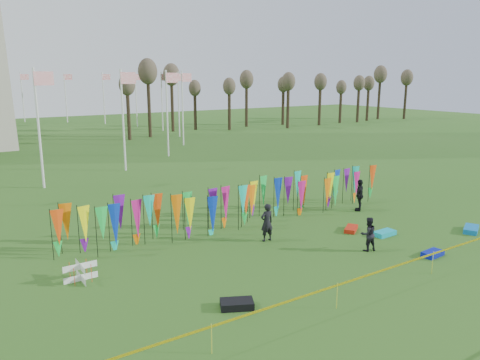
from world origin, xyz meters
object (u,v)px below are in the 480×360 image
kite_bag_blue (433,254)px  kite_bag_teal (471,229)px  person_mid (368,234)px  person_left (267,222)px  person_right (360,195)px  kite_bag_turquoise (384,233)px  kite_bag_red (351,229)px  box_kite (81,272)px  kite_bag_black (237,304)px

kite_bag_blue → kite_bag_teal: bearing=12.1°
person_mid → kite_bag_teal: person_mid is taller
person_left → kite_bag_blue: (4.80, -5.35, -0.78)m
person_right → kite_bag_turquoise: 4.32m
kite_bag_blue → kite_bag_red: bearing=96.2°
box_kite → person_left: 8.39m
box_kite → kite_bag_blue: (13.16, -5.60, -0.25)m
box_kite → kite_bag_red: bearing=-6.2°
person_right → kite_bag_red: 3.87m
box_kite → person_left: person_left is taller
kite_bag_black → kite_bag_blue: bearing=-4.3°
box_kite → person_mid: bearing=-17.8°
person_mid → kite_bag_teal: 6.34m
person_left → kite_bag_red: (4.34, -1.12, -0.79)m
person_right → kite_bag_teal: (1.84, -5.59, -0.78)m
kite_bag_turquoise → person_right: bearing=59.3°
kite_bag_black → person_left: bearing=45.2°
kite_bag_red → kite_bag_black: size_ratio=1.00×
person_left → kite_bag_turquoise: bearing=157.2°
kite_bag_turquoise → kite_bag_red: size_ratio=1.03×
kite_bag_blue → kite_bag_black: 9.43m
person_left → kite_bag_blue: bearing=134.7°
person_left → kite_bag_black: 6.58m
kite_bag_turquoise → kite_bag_teal: size_ratio=0.89×
person_left → kite_bag_blue: person_left is taller
person_left → kite_bag_black: size_ratio=1.63×
person_mid → person_right: 6.33m
box_kite → kite_bag_blue: box_kite is taller
person_right → kite_bag_teal: bearing=69.6°
person_mid → kite_bag_red: 2.74m
person_left → person_mid: size_ratio=1.17×
kite_bag_blue → kite_bag_black: bearing=175.7°
box_kite → kite_bag_turquoise: (13.54, -2.73, -0.24)m
kite_bag_red → kite_bag_black: (-8.95, -3.52, 0.03)m
person_mid → person_right: size_ratio=0.84×
person_left → person_mid: (2.96, -3.39, -0.13)m
kite_bag_black → kite_bag_teal: (13.80, 0.22, -0.01)m
kite_bag_blue → person_mid: bearing=133.1°
kite_bag_turquoise → box_kite: bearing=168.6°
person_right → kite_bag_red: person_right is taller
person_left → person_right: person_right is taller
person_mid → kite_bag_blue: (1.83, -1.96, -0.65)m
person_mid → box_kite: bearing=-2.8°
person_mid → person_left: bearing=-33.8°
kite_bag_turquoise → kite_bag_black: kite_bag_black is taller
person_right → kite_bag_black: person_right is taller
person_mid → kite_bag_turquoise: bearing=-142.4°
box_kite → kite_bag_teal: bearing=-14.9°
kite_bag_black → kite_bag_turquoise: bearing=12.4°
kite_bag_turquoise → kite_bag_black: 10.02m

